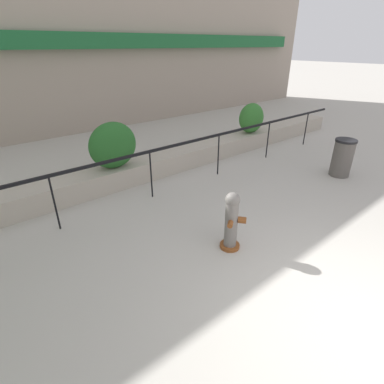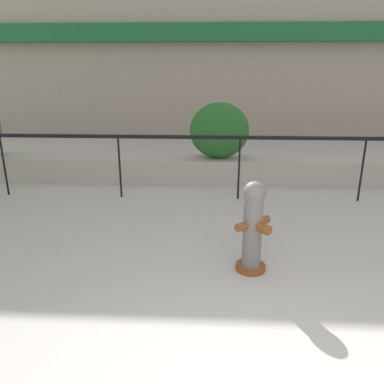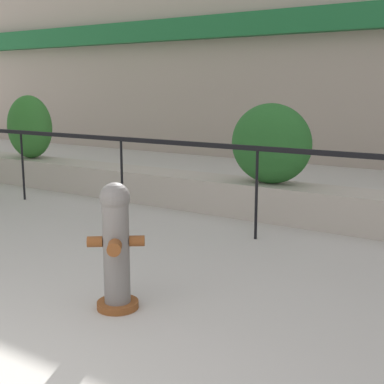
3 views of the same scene
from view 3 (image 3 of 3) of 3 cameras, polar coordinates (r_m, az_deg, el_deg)
name	(u,v)px [view 3 (image 3 of 3)]	position (r m, az deg, el deg)	size (l,w,h in m)	color
planter_wall_low	(291,203)	(7.58, 10.57, -1.18)	(18.00, 0.70, 0.50)	#ADA393
fence_railing_segment	(257,157)	(6.46, 6.98, 3.73)	(15.00, 0.05, 1.15)	black
hedge_bush_0	(30,127)	(10.73, -16.94, 6.66)	(0.99, 0.70, 1.19)	#2D6B28
hedge_bush_1	(271,144)	(7.59, 8.41, 5.12)	(1.20, 0.66, 1.13)	#235B23
fire_hydrant	(116,245)	(4.48, -8.10, -5.67)	(0.49, 0.49, 1.08)	brown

